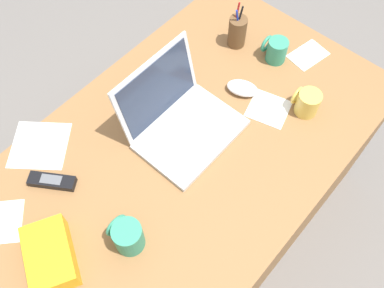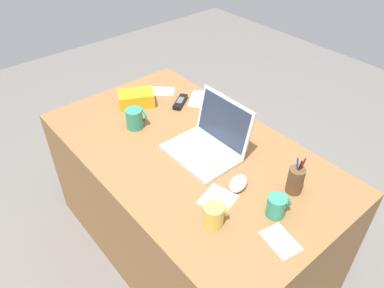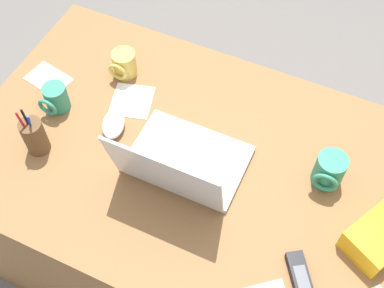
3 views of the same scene
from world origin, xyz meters
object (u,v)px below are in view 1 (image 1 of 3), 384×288
Objects in this scene: coffee_mug_white at (275,49)px; cordless_phone at (52,181)px; laptop at (180,120)px; computer_mouse at (243,88)px; coffee_mug_spare at (307,102)px; coffee_mug_tall at (127,236)px; pen_holder at (237,31)px; snack_bag at (50,256)px.

cordless_phone is at bearing 166.13° from coffee_mug_white.
laptop is 3.03× the size of computer_mouse.
coffee_mug_spare is (0.33, -0.27, -0.01)m from laptop.
pen_holder is at bearing 17.08° from coffee_mug_tall.
snack_bag is at bearing -177.27° from laptop.
coffee_mug_white is 0.99× the size of coffee_mug_spare.
snack_bag is (-1.01, 0.02, -0.01)m from coffee_mug_white.
coffee_mug_white is 0.50× the size of pen_holder.
coffee_mug_tall is (-0.64, -0.09, 0.03)m from computer_mouse.
snack_bag is at bearing -128.81° from cordless_phone.
laptop reaches higher than snack_bag.
coffee_mug_white is at bearing -6.46° from laptop.
coffee_mug_tall is 0.73m from coffee_mug_spare.
laptop reaches higher than computer_mouse.
coffee_mug_white is 0.89m from cordless_phone.
pen_holder is (0.80, 0.25, 0.01)m from coffee_mug_tall.
coffee_mug_spare is 0.47× the size of snack_bag.
coffee_mug_tall is at bearing -158.68° from laptop.
pen_holder is (-0.03, 0.15, 0.02)m from coffee_mug_white.
cordless_phone is 0.24m from snack_bag.
coffee_mug_tall reaches higher than coffee_mug_white.
coffee_mug_spare reaches higher than snack_bag.
coffee_mug_white reaches higher than cordless_phone.
computer_mouse is at bearing -177.36° from coffee_mug_white.
laptop is 0.56m from snack_bag.
cordless_phone is at bearing 139.50° from computer_mouse.
coffee_mug_spare is at bearing -91.82° from computer_mouse.
coffee_mug_white is 0.47× the size of snack_bag.
coffee_mug_spare reaches higher than computer_mouse.
coffee_mug_white reaches higher than computer_mouse.
computer_mouse reaches higher than cordless_phone.
laptop is 0.46m from coffee_mug_white.
coffee_mug_spare is 0.38m from pen_holder.
cordless_phone is (-0.74, 0.43, -0.03)m from coffee_mug_spare.
computer_mouse is at bearing -18.48° from cordless_phone.
laptop reaches higher than cordless_phone.
pen_holder reaches higher than coffee_mug_spare.
computer_mouse is 0.76× the size of cordless_phone.
cordless_phone is (-0.66, 0.22, -0.01)m from computer_mouse.
computer_mouse is at bearing 110.20° from coffee_mug_spare.
coffee_mug_tall is at bearing -34.74° from snack_bag.
snack_bag is at bearing 155.61° from computer_mouse.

